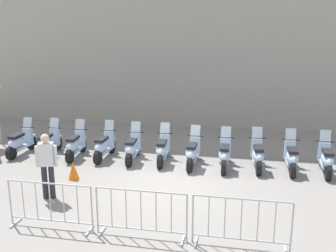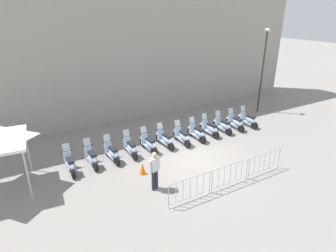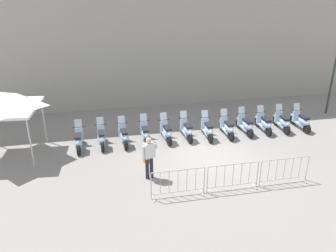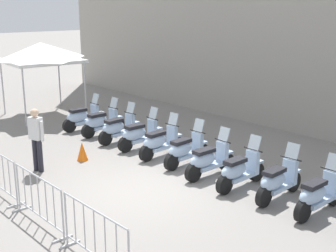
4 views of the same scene
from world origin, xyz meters
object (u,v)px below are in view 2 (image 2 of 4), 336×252
object	(u,v)px
motorcycle_9	(223,125)
motorcycle_5	(165,139)
motorcycle_0	(70,164)
motorcycle_11	(248,120)
motorcycle_4	(149,144)
motorcycle_6	(182,136)
traffic_cone	(143,169)
barrier_segment_1	(230,175)
motorcycle_10	(236,122)
barrier_segment_2	(264,163)
motorcycle_3	(131,148)
motorcycle_2	(112,153)
motorcycle_8	(210,129)
motorcycle_7	(197,133)
motorcycle_1	(92,158)
street_lamp	(263,64)
officer_near_row_end	(155,169)
barrier_segment_0	(190,190)

from	to	relation	value
motorcycle_9	motorcycle_5	bearing A→B (deg)	-175.04
motorcycle_0	motorcycle_11	world-z (taller)	same
motorcycle_4	motorcycle_6	size ratio (longest dim) A/B	1.00
traffic_cone	motorcycle_9	bearing A→B (deg)	21.70
barrier_segment_1	motorcycle_11	bearing A→B (deg)	44.15
motorcycle_6	motorcycle_11	world-z (taller)	same
barrier_segment_1	motorcycle_6	bearing A→B (deg)	88.76
motorcycle_10	barrier_segment_2	bearing A→B (deg)	-113.65
motorcycle_4	motorcycle_9	size ratio (longest dim) A/B	1.00
motorcycle_3	motorcycle_0	bearing A→B (deg)	-172.17
motorcycle_2	motorcycle_8	distance (m)	6.12
motorcycle_4	motorcycle_10	xyz separation A→B (m)	(6.08, 0.56, 0.00)
motorcycle_7	traffic_cone	world-z (taller)	motorcycle_7
motorcycle_1	barrier_segment_2	size ratio (longest dim) A/B	0.88
motorcycle_1	street_lamp	distance (m)	13.50
officer_near_row_end	traffic_cone	bearing A→B (deg)	92.65
barrier_segment_0	barrier_segment_2	xyz separation A→B (m)	(4.07, 0.37, 0.00)
motorcycle_8	barrier_segment_1	distance (m)	5.28
motorcycle_0	traffic_cone	xyz separation A→B (m)	(2.97, -1.51, -0.18)
motorcycle_10	barrier_segment_1	bearing A→B (deg)	-129.65
motorcycle_9	officer_near_row_end	size ratio (longest dim) A/B	1.00
barrier_segment_1	barrier_segment_2	xyz separation A→B (m)	(2.04, 0.19, 0.00)
motorcycle_1	motorcycle_9	xyz separation A→B (m)	(8.12, 0.75, 0.00)
motorcycle_8	barrier_segment_1	bearing A→B (deg)	-113.69
motorcycle_11	street_lamp	world-z (taller)	street_lamp
motorcycle_4	barrier_segment_1	world-z (taller)	motorcycle_4
street_lamp	motorcycle_6	bearing A→B (deg)	-161.41
motorcycle_2	barrier_segment_2	distance (m)	7.24
motorcycle_0	motorcycle_4	bearing A→B (deg)	6.44
officer_near_row_end	motorcycle_4	bearing A→B (deg)	72.68
motorcycle_2	barrier_segment_1	distance (m)	5.80
motorcycle_5	motorcycle_7	bearing A→B (deg)	1.24
street_lamp	motorcycle_9	bearing A→B (deg)	-154.89
motorcycle_6	officer_near_row_end	world-z (taller)	officer_near_row_end
barrier_segment_1	officer_near_row_end	distance (m)	3.21
barrier_segment_2	motorcycle_0	bearing A→B (deg)	154.70
motorcycle_3	street_lamp	world-z (taller)	street_lamp
motorcycle_5	barrier_segment_1	bearing A→B (deg)	-78.58
motorcycle_5	street_lamp	xyz separation A→B (m)	(8.74, 2.55, 3.10)
motorcycle_6	barrier_segment_2	xyz separation A→B (m)	(1.94, -4.34, 0.07)
motorcycle_6	motorcycle_9	world-z (taller)	same
motorcycle_3	motorcycle_9	xyz separation A→B (m)	(6.10, 0.53, 0.00)
motorcycle_1	motorcycle_4	distance (m)	3.06
street_lamp	barrier_segment_1	bearing A→B (deg)	-137.67
motorcycle_10	street_lamp	xyz separation A→B (m)	(3.67, 2.12, 3.10)
motorcycle_6	barrier_segment_0	xyz separation A→B (m)	(-2.13, -4.71, 0.07)
motorcycle_2	barrier_segment_0	size ratio (longest dim) A/B	0.88
motorcycle_5	motorcycle_8	bearing A→B (deg)	4.94
barrier_segment_0	barrier_segment_1	distance (m)	2.05
barrier_segment_2	officer_near_row_end	world-z (taller)	officer_near_row_end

